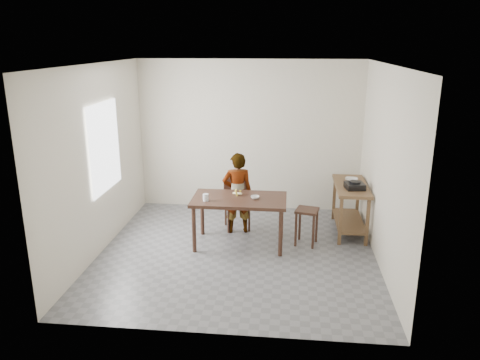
# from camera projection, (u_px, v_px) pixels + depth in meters

# --- Properties ---
(floor) EXTENTS (4.00, 4.00, 0.04)m
(floor) POSITION_uv_depth(u_px,v_px,m) (237.00, 254.00, 6.89)
(floor) COLOR slate
(floor) RESTS_ON ground
(ceiling) EXTENTS (4.00, 4.00, 0.04)m
(ceiling) POSITION_uv_depth(u_px,v_px,m) (237.00, 63.00, 6.10)
(ceiling) COLOR white
(ceiling) RESTS_ON wall_back
(wall_back) EXTENTS (4.00, 0.04, 2.70)m
(wall_back) POSITION_uv_depth(u_px,v_px,m) (249.00, 136.00, 8.42)
(wall_back) COLOR beige
(wall_back) RESTS_ON ground
(wall_front) EXTENTS (4.00, 0.04, 2.70)m
(wall_front) POSITION_uv_depth(u_px,v_px,m) (214.00, 216.00, 4.57)
(wall_front) COLOR beige
(wall_front) RESTS_ON ground
(wall_left) EXTENTS (0.04, 4.00, 2.70)m
(wall_left) POSITION_uv_depth(u_px,v_px,m) (97.00, 160.00, 6.70)
(wall_left) COLOR beige
(wall_left) RESTS_ON ground
(wall_right) EXTENTS (0.04, 4.00, 2.70)m
(wall_right) POSITION_uv_depth(u_px,v_px,m) (386.00, 168.00, 6.29)
(wall_right) COLOR beige
(wall_right) RESTS_ON ground
(window_pane) EXTENTS (0.02, 1.10, 1.30)m
(window_pane) POSITION_uv_depth(u_px,v_px,m) (105.00, 147.00, 6.84)
(window_pane) COLOR white
(window_pane) RESTS_ON wall_left
(dining_table) EXTENTS (1.40, 0.80, 0.75)m
(dining_table) POSITION_uv_depth(u_px,v_px,m) (239.00, 221.00, 7.06)
(dining_table) COLOR #392218
(dining_table) RESTS_ON floor
(prep_counter) EXTENTS (0.50, 1.20, 0.80)m
(prep_counter) POSITION_uv_depth(u_px,v_px,m) (350.00, 208.00, 7.55)
(prep_counter) COLOR brown
(prep_counter) RESTS_ON floor
(child) EXTENTS (0.54, 0.42, 1.32)m
(child) POSITION_uv_depth(u_px,v_px,m) (237.00, 193.00, 7.46)
(child) COLOR white
(child) RESTS_ON floor
(dining_chair) EXTENTS (0.49, 0.49, 0.83)m
(dining_chair) POSITION_uv_depth(u_px,v_px,m) (237.00, 205.00, 7.67)
(dining_chair) COLOR #392218
(dining_chair) RESTS_ON floor
(stool) EXTENTS (0.39, 0.39, 0.57)m
(stool) POSITION_uv_depth(u_px,v_px,m) (306.00, 227.00, 7.10)
(stool) COLOR #392218
(stool) RESTS_ON floor
(glass_tumbler) EXTENTS (0.10, 0.10, 0.11)m
(glass_tumbler) POSITION_uv_depth(u_px,v_px,m) (206.00, 197.00, 6.81)
(glass_tumbler) COLOR white
(glass_tumbler) RESTS_ON dining_table
(small_bowl) EXTENTS (0.16, 0.16, 0.04)m
(small_bowl) POSITION_uv_depth(u_px,v_px,m) (255.00, 197.00, 6.92)
(small_bowl) COLOR silver
(small_bowl) RESTS_ON dining_table
(banana) EXTENTS (0.19, 0.16, 0.06)m
(banana) POSITION_uv_depth(u_px,v_px,m) (237.00, 193.00, 7.08)
(banana) COLOR gold
(banana) RESTS_ON dining_table
(serving_bowl) EXTENTS (0.24, 0.24, 0.05)m
(serving_bowl) POSITION_uv_depth(u_px,v_px,m) (351.00, 180.00, 7.61)
(serving_bowl) COLOR silver
(serving_bowl) RESTS_ON prep_counter
(gas_burner) EXTENTS (0.32, 0.32, 0.09)m
(gas_burner) POSITION_uv_depth(u_px,v_px,m) (355.00, 186.00, 7.21)
(gas_burner) COLOR black
(gas_burner) RESTS_ON prep_counter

